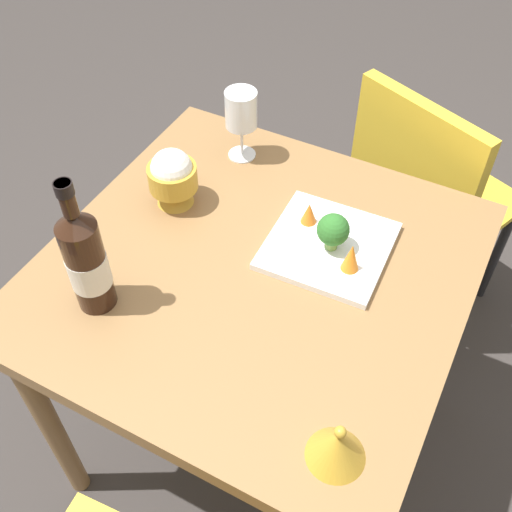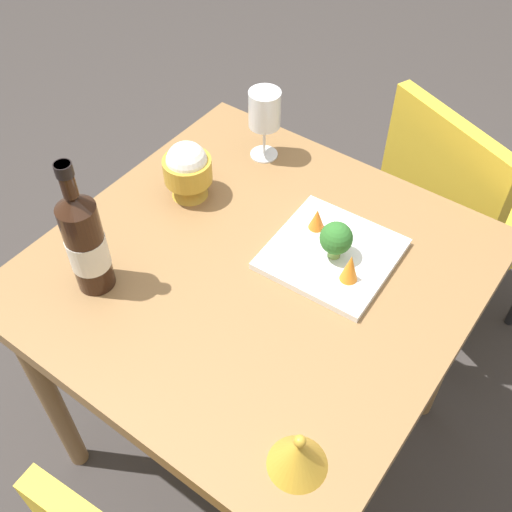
# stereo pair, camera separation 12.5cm
# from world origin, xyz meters

# --- Properties ---
(ground_plane) EXTENTS (8.00, 8.00, 0.00)m
(ground_plane) POSITION_xyz_m (0.00, 0.00, 0.00)
(ground_plane) COLOR #383330
(dining_table) EXTENTS (0.85, 0.85, 0.75)m
(dining_table) POSITION_xyz_m (0.00, 0.00, 0.66)
(dining_table) COLOR olive
(dining_table) RESTS_ON ground_plane
(chair_by_wall) EXTENTS (0.52, 0.52, 0.85)m
(chair_by_wall) POSITION_xyz_m (0.20, 0.65, 0.53)
(chair_by_wall) COLOR gold
(chair_by_wall) RESTS_ON ground_plane
(wine_bottle) EXTENTS (0.08, 0.08, 0.31)m
(wine_bottle) POSITION_xyz_m (-0.23, -0.23, 0.87)
(wine_bottle) COLOR black
(wine_bottle) RESTS_ON dining_table
(wine_glass) EXTENTS (0.08, 0.08, 0.18)m
(wine_glass) POSITION_xyz_m (-0.20, 0.31, 0.88)
(wine_glass) COLOR white
(wine_glass) RESTS_ON dining_table
(rice_bowl) EXTENTS (0.11, 0.11, 0.14)m
(rice_bowl) POSITION_xyz_m (-0.25, 0.09, 0.83)
(rice_bowl) COLOR gold
(rice_bowl) RESTS_ON dining_table
(rice_bowl_lid) EXTENTS (0.10, 0.10, 0.09)m
(rice_bowl_lid) POSITION_xyz_m (0.30, -0.30, 0.79)
(rice_bowl_lid) COLOR gold
(rice_bowl_lid) RESTS_ON dining_table
(serving_plate) EXTENTS (0.26, 0.26, 0.02)m
(serving_plate) POSITION_xyz_m (0.11, 0.11, 0.76)
(serving_plate) COLOR white
(serving_plate) RESTS_ON dining_table
(broccoli_floret) EXTENTS (0.07, 0.07, 0.09)m
(broccoli_floret) POSITION_xyz_m (0.12, 0.11, 0.82)
(broccoli_floret) COLOR #729E4C
(broccoli_floret) RESTS_ON serving_plate
(carrot_garnish_left) EXTENTS (0.03, 0.03, 0.05)m
(carrot_garnish_left) POSITION_xyz_m (0.05, 0.15, 0.79)
(carrot_garnish_left) COLOR orange
(carrot_garnish_left) RESTS_ON serving_plate
(carrot_garnish_right) EXTENTS (0.04, 0.04, 0.07)m
(carrot_garnish_right) POSITION_xyz_m (0.18, 0.07, 0.80)
(carrot_garnish_right) COLOR orange
(carrot_garnish_right) RESTS_ON serving_plate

